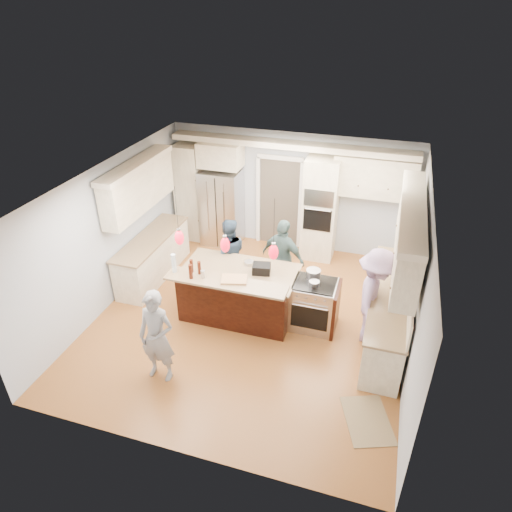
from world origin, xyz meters
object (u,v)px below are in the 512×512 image
at_px(refrigerator, 222,208).
at_px(island_range, 315,305).
at_px(person_bar_end, 157,337).
at_px(person_far_left, 228,255).
at_px(kitchen_island, 239,292).

relative_size(refrigerator, island_range, 1.96).
xyz_separation_m(person_bar_end, person_far_left, (0.17, 2.65, -0.02)).
relative_size(refrigerator, kitchen_island, 0.86).
relative_size(refrigerator, person_far_left, 1.17).
distance_m(island_range, person_bar_end, 2.86).
bearing_deg(person_far_left, island_range, 132.33).
xyz_separation_m(refrigerator, kitchen_island, (1.30, -2.57, -0.41)).
distance_m(kitchen_island, island_range, 1.41).
distance_m(person_bar_end, person_far_left, 2.66).
relative_size(person_bar_end, person_far_left, 1.03).
xyz_separation_m(refrigerator, person_far_left, (0.82, -1.79, -0.13)).
distance_m(refrigerator, kitchen_island, 2.91).
xyz_separation_m(refrigerator, person_bar_end, (0.65, -4.44, -0.11)).
bearing_deg(person_far_left, refrigerator, -92.54).
distance_m(refrigerator, island_range, 3.71).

